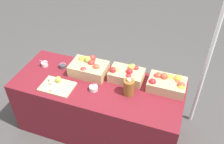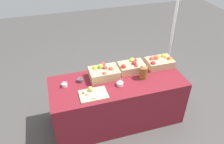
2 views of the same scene
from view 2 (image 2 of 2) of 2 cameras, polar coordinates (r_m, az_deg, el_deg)
ground_plane at (r=3.62m, az=1.28°, el=-11.66°), size 10.00×10.00×0.00m
table at (r=3.36m, az=1.36°, el=-7.34°), size 1.90×0.76×0.74m
apple_crate_left at (r=3.48m, az=12.03°, el=2.60°), size 0.40×0.27×0.16m
apple_crate_middle at (r=3.31m, az=4.95°, el=1.46°), size 0.38×0.25×0.16m
apple_crate_right at (r=3.15m, az=-2.09°, el=-0.15°), size 0.41×0.28×0.20m
cutting_board_front at (r=2.90m, az=-4.98°, el=-5.52°), size 0.36×0.25×0.08m
sample_bowl_near at (r=3.03m, az=1.95°, el=-3.03°), size 0.09×0.09×0.11m
sample_bowl_mid at (r=3.13m, az=-8.13°, el=-2.06°), size 0.08×0.08×0.10m
sample_bowl_far at (r=3.08m, az=-12.07°, el=-3.20°), size 0.09×0.08×0.10m
cider_jug at (r=3.17m, az=7.98°, el=-0.11°), size 0.12×0.12×0.20m
tent_pole at (r=3.81m, az=15.01°, el=8.61°), size 0.04×0.04×2.02m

